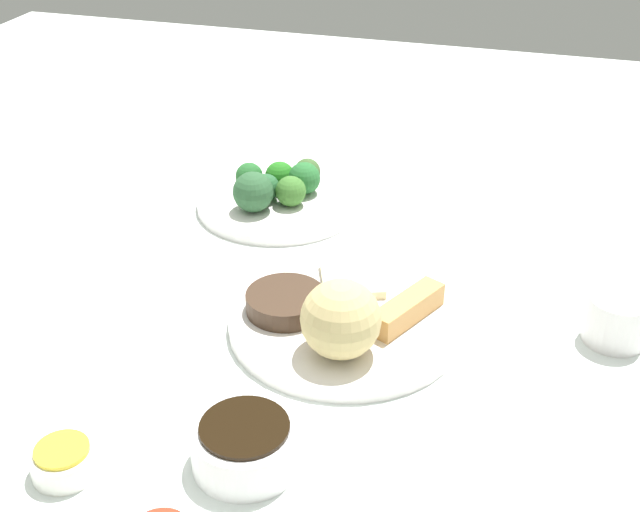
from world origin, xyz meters
TOP-DOWN VIEW (x-y plane):
  - tabletop at (0.00, 0.00)m, footprint 2.20×2.20m
  - main_plate at (-0.01, 0.01)m, footprint 0.25×0.25m
  - rice_scoop at (0.06, 0.02)m, footprint 0.08×0.08m
  - spring_roll at (-0.02, 0.07)m, footprint 0.10×0.07m
  - crab_rangoon_wonton at (-0.07, -0.00)m, footprint 0.09×0.09m
  - stir_fry_heap at (0.00, -0.06)m, footprint 0.09×0.09m
  - broccoli_plate at (-0.26, -0.15)m, footprint 0.23×0.23m
  - broccoli_floret_0 at (-0.24, -0.13)m, footprint 0.04×0.04m
  - broccoli_floret_1 at (-0.29, -0.12)m, footprint 0.04×0.04m
  - broccoli_floret_2 at (-0.28, -0.20)m, footprint 0.04×0.04m
  - broccoli_floret_3 at (-0.32, -0.13)m, footprint 0.04×0.04m
  - broccoli_floret_4 at (-0.22, -0.17)m, footprint 0.05×0.05m
  - broccoli_floret_5 at (-0.29, -0.16)m, footprint 0.04×0.04m
  - broccoli_floret_6 at (-0.25, -0.17)m, footprint 0.04×0.04m
  - soy_sauce_bowl at (0.21, -0.02)m, footprint 0.10×0.10m
  - soy_sauce_bowl_liquid at (0.21, -0.02)m, footprint 0.08×0.08m
  - sauce_ramekin_hot_mustard at (0.27, -0.17)m, footprint 0.06×0.06m
  - sauce_ramekin_hot_mustard_liquid at (0.27, -0.17)m, footprint 0.05×0.05m
  - teacup at (-0.07, 0.29)m, footprint 0.07×0.07m

SIDE VIEW (x-z plane):
  - tabletop at x=0.00m, z-range 0.00..0.02m
  - broccoli_plate at x=-0.26m, z-range 0.02..0.03m
  - main_plate at x=-0.01m, z-range 0.02..0.04m
  - sauce_ramekin_hot_mustard at x=0.27m, z-range 0.02..0.04m
  - soy_sauce_bowl at x=0.21m, z-range 0.02..0.06m
  - crab_rangoon_wonton at x=-0.07m, z-range 0.04..0.05m
  - sauce_ramekin_hot_mustard_liquid at x=0.27m, z-range 0.04..0.05m
  - teacup at x=-0.07m, z-range 0.02..0.07m
  - stir_fry_heap at x=0.00m, z-range 0.04..0.06m
  - spring_roll at x=-0.02m, z-range 0.04..0.06m
  - broccoli_floret_3 at x=-0.32m, z-range 0.03..0.07m
  - broccoli_floret_6 at x=-0.25m, z-range 0.03..0.07m
  - broccoli_floret_2 at x=-0.28m, z-range 0.03..0.07m
  - broccoli_floret_5 at x=-0.29m, z-range 0.03..0.08m
  - broccoli_floret_0 at x=-0.24m, z-range 0.03..0.08m
  - broccoli_floret_1 at x=-0.29m, z-range 0.03..0.08m
  - broccoli_floret_4 at x=-0.22m, z-range 0.03..0.09m
  - soy_sauce_bowl_liquid at x=0.21m, z-range 0.06..0.06m
  - rice_scoop at x=0.06m, z-range 0.04..0.12m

